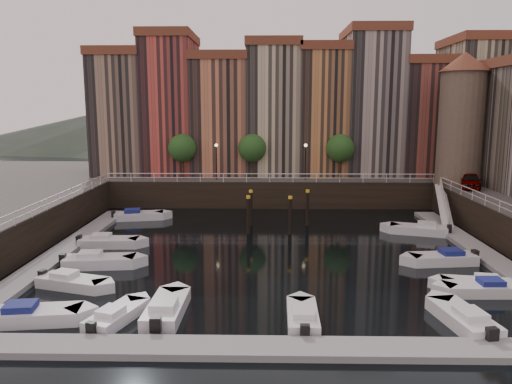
{
  "coord_description": "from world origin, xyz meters",
  "views": [
    {
      "loc": [
        -0.43,
        -38.56,
        11.23
      ],
      "look_at": [
        -1.28,
        4.0,
        3.95
      ],
      "focal_mm": 35.0,
      "sensor_mm": 36.0,
      "label": 1
    }
  ],
  "objects_px": {
    "gangway": "(444,203)",
    "boat_left_1": "(71,282)",
    "mooring_pilings": "(274,212)",
    "corner_tower": "(461,117)",
    "boat_left_2": "(98,261)",
    "boat_left_0": "(32,315)",
    "car_a": "(470,182)"
  },
  "relations": [
    {
      "from": "gangway",
      "to": "boat_left_1",
      "type": "height_order",
      "value": "gangway"
    },
    {
      "from": "gangway",
      "to": "mooring_pilings",
      "type": "xyz_separation_m",
      "value": [
        -16.74,
        -3.58,
        -0.27
      ]
    },
    {
      "from": "corner_tower",
      "to": "boat_left_2",
      "type": "relative_size",
      "value": 2.6
    },
    {
      "from": "gangway",
      "to": "boat_left_0",
      "type": "height_order",
      "value": "gangway"
    },
    {
      "from": "boat_left_1",
      "to": "car_a",
      "type": "bearing_deg",
      "value": 48.9
    },
    {
      "from": "boat_left_0",
      "to": "boat_left_1",
      "type": "distance_m",
      "value": 5.17
    },
    {
      "from": "corner_tower",
      "to": "gangway",
      "type": "relative_size",
      "value": 1.66
    },
    {
      "from": "boat_left_0",
      "to": "car_a",
      "type": "xyz_separation_m",
      "value": [
        32.94,
        25.51,
        3.38
      ]
    },
    {
      "from": "mooring_pilings",
      "to": "boat_left_1",
      "type": "xyz_separation_m",
      "value": [
        -13.01,
        -15.27,
        -1.28
      ]
    },
    {
      "from": "boat_left_0",
      "to": "corner_tower",
      "type": "bearing_deg",
      "value": 33.43
    },
    {
      "from": "car_a",
      "to": "boat_left_2",
      "type": "bearing_deg",
      "value": -133.62
    },
    {
      "from": "boat_left_0",
      "to": "boat_left_2",
      "type": "relative_size",
      "value": 0.98
    },
    {
      "from": "boat_left_1",
      "to": "boat_left_2",
      "type": "distance_m",
      "value": 4.15
    },
    {
      "from": "boat_left_1",
      "to": "boat_left_0",
      "type": "bearing_deg",
      "value": -74.02
    },
    {
      "from": "gangway",
      "to": "boat_left_0",
      "type": "relative_size",
      "value": 1.59
    },
    {
      "from": "corner_tower",
      "to": "mooring_pilings",
      "type": "relative_size",
      "value": 2.35
    },
    {
      "from": "gangway",
      "to": "boat_left_2",
      "type": "bearing_deg",
      "value": -153.46
    },
    {
      "from": "car_a",
      "to": "gangway",
      "type": "bearing_deg",
      "value": -134.22
    },
    {
      "from": "boat_left_1",
      "to": "corner_tower",
      "type": "bearing_deg",
      "value": 52.69
    },
    {
      "from": "boat_left_0",
      "to": "boat_left_1",
      "type": "relative_size",
      "value": 1.08
    },
    {
      "from": "gangway",
      "to": "boat_left_0",
      "type": "distance_m",
      "value": 38.35
    },
    {
      "from": "boat_left_2",
      "to": "car_a",
      "type": "relative_size",
      "value": 1.17
    },
    {
      "from": "gangway",
      "to": "boat_left_0",
      "type": "xyz_separation_m",
      "value": [
        -29.86,
        -24.02,
        -1.52
      ]
    },
    {
      "from": "mooring_pilings",
      "to": "boat_left_2",
      "type": "height_order",
      "value": "mooring_pilings"
    },
    {
      "from": "mooring_pilings",
      "to": "car_a",
      "type": "distance_m",
      "value": 20.57
    },
    {
      "from": "gangway",
      "to": "mooring_pilings",
      "type": "bearing_deg",
      "value": -167.93
    },
    {
      "from": "mooring_pilings",
      "to": "corner_tower",
      "type": "bearing_deg",
      "value": 22.36
    },
    {
      "from": "corner_tower",
      "to": "boat_left_2",
      "type": "height_order",
      "value": "corner_tower"
    },
    {
      "from": "corner_tower",
      "to": "gangway",
      "type": "distance_m",
      "value": 9.86
    },
    {
      "from": "corner_tower",
      "to": "boat_left_1",
      "type": "distance_m",
      "value": 41.33
    },
    {
      "from": "mooring_pilings",
      "to": "boat_left_2",
      "type": "distance_m",
      "value": 16.94
    },
    {
      "from": "boat_left_1",
      "to": "boat_left_2",
      "type": "height_order",
      "value": "boat_left_2"
    }
  ]
}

